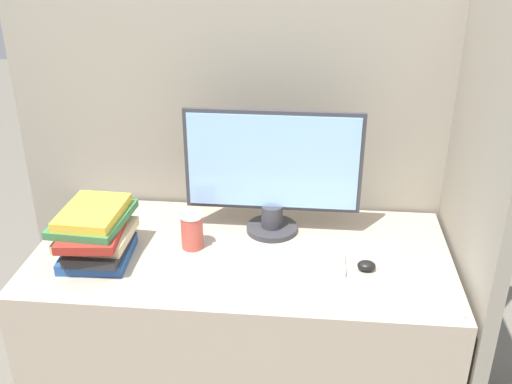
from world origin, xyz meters
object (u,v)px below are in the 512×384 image
at_px(mouse, 366,266).
at_px(book_stack, 96,233).
at_px(coffee_cup, 192,231).
at_px(monitor, 273,173).
at_px(keyboard, 277,260).

relative_size(mouse, book_stack, 0.19).
bearing_deg(book_stack, coffee_cup, 18.47).
bearing_deg(book_stack, monitor, 23.26).
height_order(keyboard, mouse, mouse).
xyz_separation_m(keyboard, book_stack, (-0.60, -0.03, 0.09)).
distance_m(monitor, coffee_cup, 0.34).
relative_size(monitor, book_stack, 1.95).
relative_size(keyboard, book_stack, 1.42).
height_order(keyboard, book_stack, book_stack).
bearing_deg(keyboard, coffee_cup, 166.69).
distance_m(keyboard, coffee_cup, 0.31).
height_order(monitor, mouse, monitor).
bearing_deg(monitor, coffee_cup, -151.68).
xyz_separation_m(monitor, keyboard, (0.03, -0.21, -0.22)).
bearing_deg(coffee_cup, monitor, 28.32).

